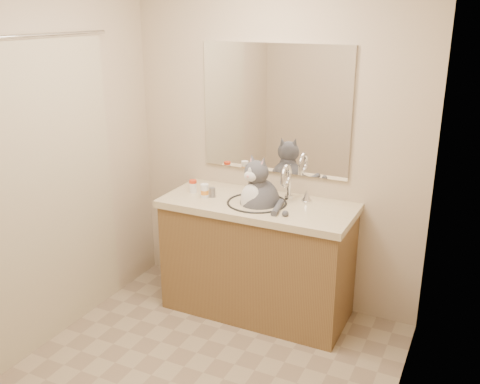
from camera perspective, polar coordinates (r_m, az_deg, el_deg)
name	(u,v)px	position (r m, az deg, el deg)	size (l,w,h in m)	color
room	(183,196)	(2.77, -6.07, -0.43)	(2.22, 2.52, 2.42)	gray
vanity	(257,255)	(3.85, 1.87, -6.78)	(1.34, 0.59, 1.12)	brown
mirror	(275,109)	(3.78, 3.71, 8.78)	(1.10, 0.02, 0.90)	white
shower_curtain	(48,193)	(3.53, -19.79, -0.07)	(0.02, 1.30, 1.93)	beige
cat	(259,201)	(3.67, 2.05, -0.92)	(0.38, 0.39, 0.55)	#47474C
pill_bottle_redcap	(193,186)	(3.89, -5.03, 0.62)	(0.06, 0.06, 0.09)	white
pill_bottle_orange	(205,191)	(3.78, -3.79, 0.10)	(0.08, 0.08, 0.10)	white
grey_canister	(212,192)	(3.79, -2.96, -0.04)	(0.05, 0.05, 0.07)	slate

